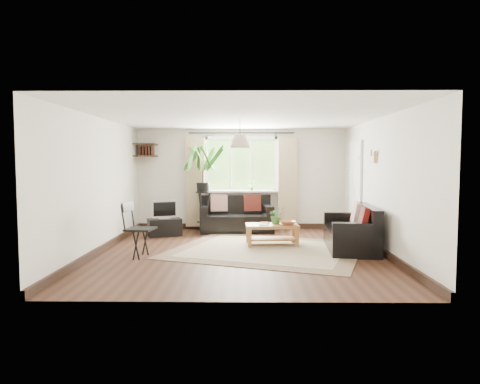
{
  "coord_description": "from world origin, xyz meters",
  "views": [
    {
      "loc": [
        0.11,
        -7.56,
        1.61
      ],
      "look_at": [
        0.0,
        0.4,
        1.05
      ],
      "focal_mm": 32.0,
      "sensor_mm": 36.0,
      "label": 1
    }
  ],
  "objects_px": {
    "coffee_table": "(272,235)",
    "tv_stand": "(165,227)",
    "sofa_back": "(236,215)",
    "folding_chair": "(141,230)",
    "sofa_right": "(350,229)",
    "palm_stand": "(203,188)"
  },
  "relations": [
    {
      "from": "sofa_back",
      "to": "tv_stand",
      "type": "relative_size",
      "value": 2.38
    },
    {
      "from": "sofa_right",
      "to": "tv_stand",
      "type": "height_order",
      "value": "sofa_right"
    },
    {
      "from": "sofa_back",
      "to": "folding_chair",
      "type": "relative_size",
      "value": 1.79
    },
    {
      "from": "palm_stand",
      "to": "folding_chair",
      "type": "height_order",
      "value": "palm_stand"
    },
    {
      "from": "sofa_back",
      "to": "folding_chair",
      "type": "bearing_deg",
      "value": -124.25
    },
    {
      "from": "sofa_back",
      "to": "folding_chair",
      "type": "height_order",
      "value": "folding_chair"
    },
    {
      "from": "coffee_table",
      "to": "tv_stand",
      "type": "bearing_deg",
      "value": 155.89
    },
    {
      "from": "sofa_back",
      "to": "tv_stand",
      "type": "xyz_separation_m",
      "value": [
        -1.55,
        -0.61,
        -0.2
      ]
    },
    {
      "from": "sofa_right",
      "to": "folding_chair",
      "type": "xyz_separation_m",
      "value": [
        -3.69,
        -0.69,
        0.08
      ]
    },
    {
      "from": "tv_stand",
      "to": "palm_stand",
      "type": "height_order",
      "value": "palm_stand"
    },
    {
      "from": "sofa_back",
      "to": "coffee_table",
      "type": "distance_m",
      "value": 1.8
    },
    {
      "from": "palm_stand",
      "to": "folding_chair",
      "type": "xyz_separation_m",
      "value": [
        -0.78,
        -2.76,
        -0.53
      ]
    },
    {
      "from": "sofa_right",
      "to": "tv_stand",
      "type": "xyz_separation_m",
      "value": [
        -3.69,
        1.42,
        -0.2
      ]
    },
    {
      "from": "folding_chair",
      "to": "sofa_back",
      "type": "bearing_deg",
      "value": -20.91
    },
    {
      "from": "tv_stand",
      "to": "folding_chair",
      "type": "bearing_deg",
      "value": -111.76
    },
    {
      "from": "sofa_right",
      "to": "folding_chair",
      "type": "distance_m",
      "value": 3.76
    },
    {
      "from": "palm_stand",
      "to": "sofa_right",
      "type": "bearing_deg",
      "value": -35.35
    },
    {
      "from": "sofa_right",
      "to": "coffee_table",
      "type": "relative_size",
      "value": 1.64
    },
    {
      "from": "sofa_right",
      "to": "tv_stand",
      "type": "relative_size",
      "value": 2.34
    },
    {
      "from": "sofa_right",
      "to": "folding_chair",
      "type": "relative_size",
      "value": 1.76
    },
    {
      "from": "sofa_right",
      "to": "palm_stand",
      "type": "distance_m",
      "value": 3.62
    },
    {
      "from": "sofa_back",
      "to": "coffee_table",
      "type": "relative_size",
      "value": 1.67
    }
  ]
}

